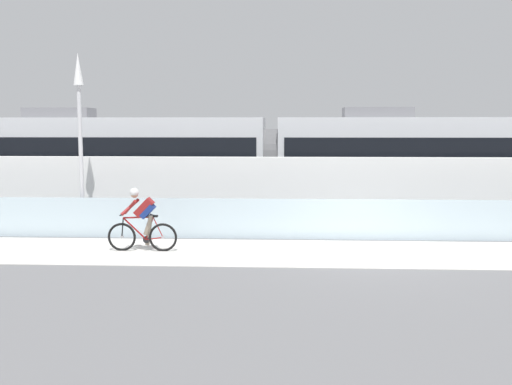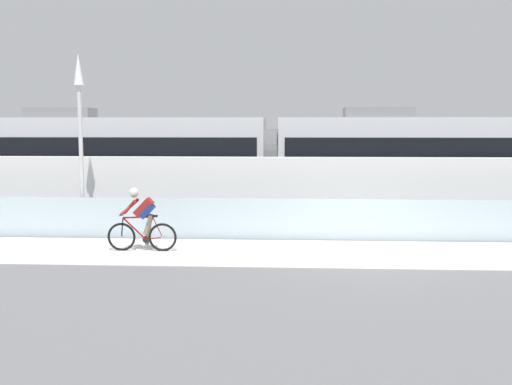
% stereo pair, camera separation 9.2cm
% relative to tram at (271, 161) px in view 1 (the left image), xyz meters
% --- Properties ---
extents(ground_plane, '(200.00, 200.00, 0.00)m').
position_rel_tram_xyz_m(ground_plane, '(2.53, -6.85, -1.89)').
color(ground_plane, slate).
extents(bike_path_deck, '(32.00, 3.20, 0.01)m').
position_rel_tram_xyz_m(bike_path_deck, '(2.53, -6.85, -1.89)').
color(bike_path_deck, silver).
rests_on(bike_path_deck, ground).
extents(glass_parapet, '(32.00, 0.05, 1.13)m').
position_rel_tram_xyz_m(glass_parapet, '(2.53, -5.00, -1.33)').
color(glass_parapet, silver).
rests_on(glass_parapet, ground).
extents(concrete_barrier_wall, '(32.00, 0.36, 2.20)m').
position_rel_tram_xyz_m(concrete_barrier_wall, '(2.53, -3.20, -0.79)').
color(concrete_barrier_wall, white).
rests_on(concrete_barrier_wall, ground).
extents(tram_rail_near, '(32.00, 0.08, 0.01)m').
position_rel_tram_xyz_m(tram_rail_near, '(2.53, -0.72, -1.89)').
color(tram_rail_near, '#595654').
rests_on(tram_rail_near, ground).
extents(tram_rail_far, '(32.00, 0.08, 0.01)m').
position_rel_tram_xyz_m(tram_rail_far, '(2.53, 0.72, -1.89)').
color(tram_rail_far, '#595654').
rests_on(tram_rail_far, ground).
extents(tram, '(22.56, 2.54, 3.81)m').
position_rel_tram_xyz_m(tram, '(0.00, 0.00, 0.00)').
color(tram, silver).
rests_on(tram, ground).
extents(cyclist_on_bike, '(1.77, 0.58, 1.61)m').
position_rel_tram_xyz_m(cyclist_on_bike, '(-3.05, -6.85, -1.11)').
color(cyclist_on_bike, black).
rests_on(cyclist_on_bike, ground).
extents(lamp_post_antenna, '(0.28, 0.28, 5.20)m').
position_rel_tram_xyz_m(lamp_post_antenna, '(-5.32, -4.70, 1.40)').
color(lamp_post_antenna, gray).
rests_on(lamp_post_antenna, ground).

